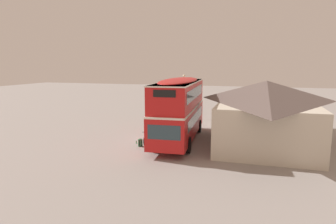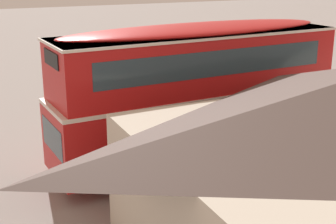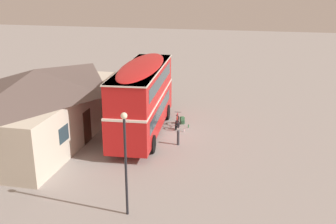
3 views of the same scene
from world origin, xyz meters
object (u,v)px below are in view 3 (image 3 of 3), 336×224
Objects in this scene: backpack_on_ground at (182,120)px; kerb_bollard at (178,137)px; touring_bicycle at (177,123)px; water_bottle_clear_plastic at (184,130)px; street_lamp at (125,154)px; double_decker_bus at (143,96)px; water_bottle_green_metal at (189,126)px.

kerb_bollard reaches higher than backpack_on_ground.
water_bottle_clear_plastic is (-0.72, -0.61, -0.26)m from touring_bicycle.
touring_bicycle is 2.99× the size of backpack_on_ground.
street_lamp is (-10.47, 0.62, 2.81)m from water_bottle_clear_plastic.
touring_bicycle is at bearing 166.09° from backpack_on_ground.
backpack_on_ground reaches higher than water_bottle_clear_plastic.
street_lamp is at bearing 175.31° from kerb_bollard.
touring_bicycle is at bearing -52.61° from double_decker_bus.
water_bottle_green_metal is (1.76, -2.81, -2.54)m from double_decker_bus.
double_decker_bus reaches higher than street_lamp.
street_lamp reaches higher than water_bottle_clear_plastic.
backpack_on_ground is at bearing -1.00° from street_lamp.
street_lamp is at bearing 176.62° from water_bottle_clear_plastic.
double_decker_bus is 4.18m from water_bottle_green_metal.
water_bottle_clear_plastic is at bearing 170.06° from water_bottle_green_metal.
water_bottle_green_metal is at bearing -9.94° from water_bottle_clear_plastic.
street_lamp is at bearing 176.07° from water_bottle_green_metal.
water_bottle_green_metal is 0.22× the size of kerb_bollard.
backpack_on_ground is at bearing -13.91° from touring_bicycle.
kerb_bollard is (8.18, -0.67, -2.42)m from street_lamp.
water_bottle_clear_plastic is 10.86m from street_lamp.
touring_bicycle is at bearing 105.26° from water_bottle_green_metal.
double_decker_bus is at bearing 11.85° from street_lamp.
water_bottle_clear_plastic is (-1.56, -0.41, -0.18)m from backpack_on_ground.
kerb_bollard is (-3.23, 0.11, 0.40)m from water_bottle_green_metal.
backpack_on_ground reaches higher than water_bottle_green_metal.
street_lamp reaches higher than touring_bicycle.
backpack_on_ground is 3.88m from kerb_bollard.
street_lamp is at bearing 179.00° from backpack_on_ground.
double_decker_bus is at bearing 127.39° from touring_bicycle.
double_decker_bus reaches higher than touring_bicycle.
water_bottle_green_metal is 11.78m from street_lamp.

